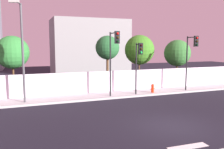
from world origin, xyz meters
name	(u,v)px	position (x,y,z in m)	size (l,w,h in m)	color
ground_plane	(172,126)	(0.00, 0.00, 0.00)	(80.00, 80.00, 0.00)	black
sidewalk	(115,95)	(0.00, 8.20, 0.07)	(36.00, 2.40, 0.15)	#B6B6B6
perimeter_wall	(110,81)	(0.00, 9.49, 1.05)	(36.00, 0.18, 1.80)	silver
traffic_light_left	(192,51)	(6.60, 6.87, 3.68)	(0.36, 1.54, 4.83)	black
traffic_light_center	(139,57)	(1.60, 7.08, 3.24)	(0.35, 1.08, 4.23)	black
traffic_light_right	(114,50)	(-0.67, 6.75, 3.84)	(0.34, 1.78, 5.06)	black
street_lamp_curbside	(22,45)	(-7.16, 7.52, 4.20)	(0.79, 1.87, 6.89)	#4C4C51
fire_hydrant	(153,88)	(3.23, 7.58, 0.55)	(0.44, 0.26, 0.75)	red
roadside_tree_leftmost	(12,52)	(-7.88, 10.87, 3.62)	(2.67, 2.67, 4.96)	brown
roadside_tree_midleft	(107,48)	(0.30, 10.87, 3.95)	(2.22, 2.22, 5.09)	brown
roadside_tree_midright	(139,50)	(3.62, 10.87, 3.74)	(2.89, 2.89, 5.19)	brown
roadside_tree_rightmost	(177,53)	(8.04, 10.87, 3.38)	(2.75, 2.75, 4.77)	brown
low_building_distant	(90,47)	(2.06, 23.49, 3.90)	(10.57, 6.00, 7.81)	gray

